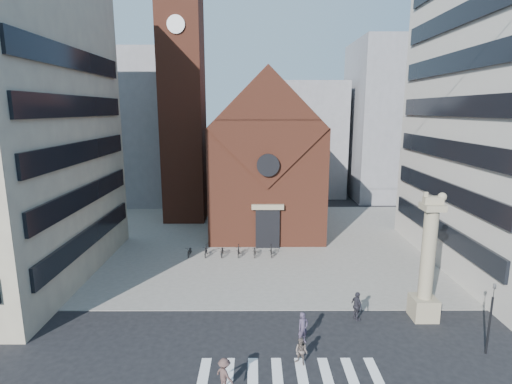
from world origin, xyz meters
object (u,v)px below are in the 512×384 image
Objects in this scene: traffic_light at (490,317)px; pedestrian_0 at (303,328)px; scooter_0 at (190,251)px; pedestrian_2 at (357,306)px; lion_column at (427,270)px; pedestrian_1 at (301,352)px.

pedestrian_0 is (-10.41, 1.12, -1.31)m from traffic_light.
scooter_0 is at bearing 89.58° from pedestrian_0.
pedestrian_2 is 1.11× the size of scooter_0.
pedestrian_1 is (-8.76, -4.95, -2.69)m from lion_column.
traffic_light reaches higher than pedestrian_0.
pedestrian_0 is at bearing -57.81° from scooter_0.
pedestrian_0 is at bearing 173.87° from traffic_light.
pedestrian_0 is 2.10m from pedestrian_1.
traffic_light is 7.64m from pedestrian_2.
pedestrian_1 is 0.86× the size of scooter_0.
traffic_light is 2.21× the size of pedestrian_0.
pedestrian_0 reaches higher than pedestrian_1.
pedestrian_0 is 4.71m from pedestrian_2.
traffic_light reaches higher than scooter_0.
pedestrian_0 is 1.09× the size of scooter_0.
scooter_0 is at bearing 146.54° from lion_column.
scooter_0 is at bearing 28.73° from pedestrian_2.
scooter_0 is (-19.51, 15.58, -1.77)m from traffic_light.
lion_column reaches higher than pedestrian_2.
traffic_light is (1.99, -4.00, -1.17)m from lion_column.
lion_column is at bearing 116.46° from traffic_light.
lion_column is at bearing -106.02° from pedestrian_2.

